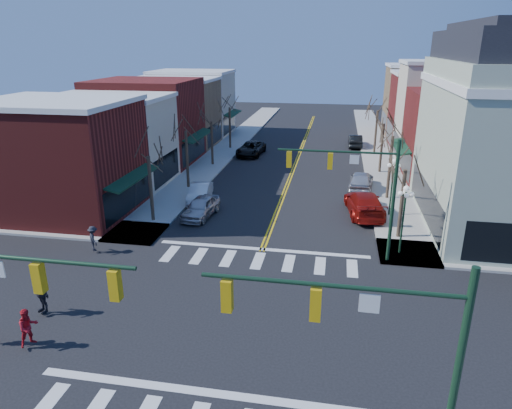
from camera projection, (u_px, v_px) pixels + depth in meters
The scene contains 33 objects.
ground at pixel (235, 321), 20.85m from camera, with size 160.00×160.00×0.00m, color black.
sidewalk_left at pixel (188, 184), 40.82m from camera, with size 3.50×70.00×0.15m, color #9E9B93.
sidewalk_right at pixel (390, 195), 37.93m from camera, with size 3.50×70.00×0.15m, color #9E9B93.
bldg_left_brick_a at pixel (60, 160), 32.97m from camera, with size 10.00×8.50×8.00m, color maroon.
bldg_left_stucco_a at pixel (111, 142), 40.25m from camera, with size 10.00×7.00×7.50m, color beige.
bldg_left_brick_b at pixel (147, 122), 47.50m from camera, with size 10.00×9.00×8.50m, color maroon.
bldg_left_tan at pixel (174, 114), 55.27m from camera, with size 10.00×7.50×7.80m, color #957752.
bldg_left_stucco_b at pixel (193, 104), 62.39m from camera, with size 10.00×8.00×8.20m, color beige.
bldg_right_brick_a at pixel (466, 137), 40.83m from camera, with size 10.00×8.50×8.00m, color maroon.
bldg_right_stucco at pixel (449, 114), 47.68m from camera, with size 10.00×7.00×10.00m, color beige.
bldg_right_brick_b at pixel (434, 111), 54.89m from camera, with size 10.00×8.00×8.50m, color maroon.
bldg_right_tan at pixel (423, 101), 62.23m from camera, with size 10.00×8.00×9.00m, color #957752.
traffic_mast_near_right at pixel (382, 350), 11.49m from camera, with size 6.60×0.28×7.20m.
traffic_mast_far_right at pixel (360, 183), 25.22m from camera, with size 6.60×0.28×7.20m.
lamppost_corner at pixel (404, 208), 26.38m from camera, with size 0.36×0.36×4.33m.
lamppost_midblock at pixel (393, 178), 32.41m from camera, with size 0.36×0.36×4.33m.
tree_left_a at pixel (151, 190), 31.65m from camera, with size 0.24×0.24×4.76m, color #382B21.
tree_left_b at pixel (187, 160), 39.02m from camera, with size 0.24×0.24×5.04m, color #382B21.
tree_left_c at pixel (212, 144), 46.52m from camera, with size 0.24×0.24×4.55m, color #382B21.
tree_left_d at pixel (230, 128), 53.88m from camera, with size 0.24×0.24×4.90m, color #382B21.
tree_right_a at pixel (401, 205), 28.89m from camera, with size 0.24×0.24×4.62m, color #382B21.
tree_right_b at pixel (390, 168), 36.21m from camera, with size 0.24×0.24×5.18m, color #382B21.
tree_right_c at pixel (381, 149), 43.69m from camera, with size 0.24×0.24×4.83m, color #382B21.
tree_right_d at pixel (376, 133), 51.09m from camera, with size 0.24×0.24×4.97m, color #382B21.
car_left_near at pixel (201, 207), 33.12m from camera, with size 1.74×4.32×1.47m, color #ADACB1.
car_left_mid at pixel (200, 193), 36.38m from camera, with size 1.48×4.26×1.40m, color silver.
car_left_far at pixel (251, 149), 51.36m from camera, with size 2.48×5.39×1.50m, color black.
car_right_near at pixel (364, 203), 33.51m from camera, with size 2.40×5.90×1.71m, color maroon.
car_right_mid at pixel (361, 181), 39.14m from camera, with size 1.96×4.87×1.66m, color silver.
car_right_far at pixel (355, 141), 55.48m from camera, with size 1.57×4.51×1.49m, color black.
pedestrian_red_b at pixel (28, 327), 18.72m from camera, with size 0.81×0.63×1.66m, color red.
pedestrian_dark_a at pixel (41, 293), 21.00m from camera, with size 1.15×0.48×1.96m, color black.
pedestrian_dark_b at pixel (93, 238), 27.35m from camera, with size 1.00×0.58×1.55m, color black.
Camera 1 is at (4.10, -17.41, 12.01)m, focal length 32.00 mm.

